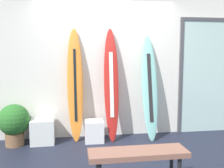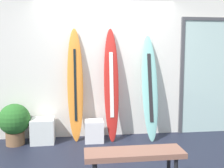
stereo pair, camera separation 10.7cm
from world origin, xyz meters
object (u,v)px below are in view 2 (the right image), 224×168
(glass_door, at_px, (208,74))
(potted_plant, at_px, (15,122))
(surfboard_seafoam, at_px, (150,88))
(bench, at_px, (134,156))
(display_block_left, at_px, (43,131))
(surfboard_crimson, at_px, (111,85))
(surfboard_sunset, at_px, (75,86))
(display_block_center, at_px, (94,131))

(glass_door, xyz_separation_m, potted_plant, (-3.58, -0.28, -0.75))
(surfboard_seafoam, xyz_separation_m, bench, (-0.66, -1.73, -0.52))
(bench, bearing_deg, display_block_left, 125.24)
(potted_plant, bearing_deg, glass_door, 4.49)
(surfboard_crimson, xyz_separation_m, potted_plant, (-1.66, -0.07, -0.60))
(surfboard_sunset, bearing_deg, display_block_center, -22.06)
(surfboard_crimson, relative_size, display_block_center, 5.33)
(surfboard_seafoam, xyz_separation_m, display_block_center, (-1.01, -0.03, -0.74))
(surfboard_crimson, distance_m, potted_plant, 1.77)
(glass_door, xyz_separation_m, bench, (-1.89, -1.98, -0.74))
(surfboard_sunset, xyz_separation_m, surfboard_crimson, (0.64, -0.05, 0.01))
(display_block_center, relative_size, glass_door, 0.17)
(surfboard_seafoam, bearing_deg, surfboard_crimson, 176.58)
(potted_plant, bearing_deg, surfboard_crimson, 2.41)
(display_block_center, xyz_separation_m, glass_door, (2.24, 0.29, 0.96))
(glass_door, bearing_deg, display_block_center, -172.73)
(surfboard_crimson, bearing_deg, display_block_center, -166.86)
(surfboard_sunset, xyz_separation_m, potted_plant, (-1.03, -0.12, -0.58))
(surfboard_seafoam, relative_size, display_block_left, 4.46)
(surfboard_sunset, bearing_deg, display_block_left, -172.63)
(surfboard_seafoam, height_order, potted_plant, surfboard_seafoam)
(surfboard_sunset, relative_size, display_block_left, 4.73)
(surfboard_sunset, height_order, surfboard_crimson, surfboard_crimson)
(surfboard_sunset, height_order, potted_plant, surfboard_sunset)
(surfboard_seafoam, bearing_deg, potted_plant, -179.31)
(surfboard_crimson, distance_m, surfboard_seafoam, 0.70)
(display_block_center, bearing_deg, potted_plant, 179.81)
(display_block_center, bearing_deg, surfboard_sunset, 157.94)
(display_block_left, relative_size, display_block_center, 1.13)
(bench, bearing_deg, surfboard_crimson, 91.12)
(surfboard_sunset, height_order, display_block_left, surfboard_sunset)
(surfboard_sunset, distance_m, glass_door, 2.57)
(display_block_left, relative_size, potted_plant, 0.60)
(surfboard_crimson, relative_size, surfboard_seafoam, 1.06)
(surfboard_seafoam, relative_size, bench, 1.69)
(bench, bearing_deg, surfboard_seafoam, 69.17)
(surfboard_crimson, bearing_deg, potted_plant, -177.59)
(surfboard_sunset, height_order, display_block_center, surfboard_sunset)
(display_block_center, height_order, glass_door, glass_door)
(display_block_left, distance_m, display_block_center, 0.89)
(surfboard_seafoam, bearing_deg, surfboard_sunset, 175.87)
(glass_door, relative_size, potted_plant, 3.16)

